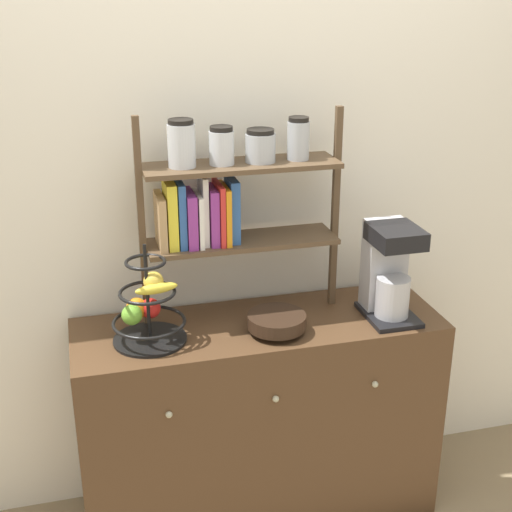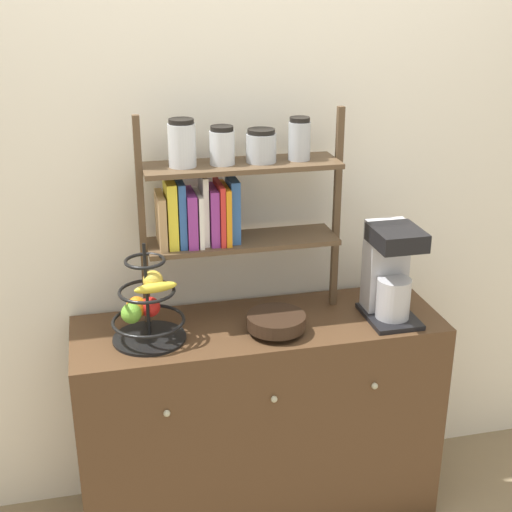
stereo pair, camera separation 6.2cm
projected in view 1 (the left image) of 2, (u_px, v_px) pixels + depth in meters
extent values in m
cube|color=silver|center=(241.00, 185.00, 2.70)|extent=(7.00, 0.05, 2.60)
cube|color=#4C331E|center=(259.00, 419.00, 2.79)|extent=(1.37, 0.44, 0.84)
sphere|color=#B2AD8C|center=(169.00, 415.00, 2.41)|extent=(0.02, 0.02, 0.02)
sphere|color=#B2AD8C|center=(276.00, 399.00, 2.50)|extent=(0.02, 0.02, 0.02)
sphere|color=#B2AD8C|center=(375.00, 384.00, 2.58)|extent=(0.02, 0.02, 0.02)
cube|color=black|center=(388.00, 315.00, 2.68)|extent=(0.18, 0.24, 0.02)
cube|color=#B7B7BC|center=(384.00, 264.00, 2.67)|extent=(0.15, 0.10, 0.34)
cylinder|color=#B7B7BC|center=(392.00, 297.00, 2.62)|extent=(0.13, 0.13, 0.15)
cube|color=black|center=(396.00, 236.00, 2.55)|extent=(0.17, 0.20, 0.06)
cylinder|color=black|center=(150.00, 339.00, 2.50)|extent=(0.26, 0.26, 0.01)
cylinder|color=black|center=(147.00, 293.00, 2.44)|extent=(0.01, 0.01, 0.35)
torus|color=black|center=(149.00, 322.00, 2.48)|extent=(0.26, 0.26, 0.01)
torus|color=black|center=(147.00, 293.00, 2.44)|extent=(0.20, 0.20, 0.01)
torus|color=black|center=(145.00, 262.00, 2.40)|extent=(0.14, 0.14, 0.01)
sphere|color=red|center=(150.00, 308.00, 2.50)|extent=(0.07, 0.07, 0.07)
sphere|color=#6BAD33|center=(132.00, 315.00, 2.45)|extent=(0.07, 0.07, 0.07)
sphere|color=orange|center=(137.00, 308.00, 2.49)|extent=(0.08, 0.08, 0.08)
ellipsoid|color=yellow|center=(157.00, 289.00, 2.41)|extent=(0.15, 0.06, 0.04)
sphere|color=gold|center=(153.00, 281.00, 2.44)|extent=(0.07, 0.07, 0.07)
cylinder|color=black|center=(277.00, 330.00, 2.56)|extent=(0.12, 0.12, 0.02)
cylinder|color=black|center=(277.00, 321.00, 2.55)|extent=(0.21, 0.21, 0.05)
cube|color=brown|center=(142.00, 226.00, 2.48)|extent=(0.02, 0.02, 0.77)
cube|color=brown|center=(335.00, 210.00, 2.65)|extent=(0.02, 0.02, 0.77)
cube|color=brown|center=(242.00, 241.00, 2.60)|extent=(0.69, 0.20, 0.02)
cube|color=brown|center=(241.00, 166.00, 2.50)|extent=(0.69, 0.20, 0.02)
cube|color=tan|center=(161.00, 221.00, 2.49)|extent=(0.03, 0.16, 0.19)
cube|color=yellow|center=(170.00, 214.00, 2.49)|extent=(0.03, 0.14, 0.24)
cube|color=#2D599E|center=(180.00, 213.00, 2.50)|extent=(0.03, 0.14, 0.23)
cube|color=#8C338C|center=(189.00, 218.00, 2.52)|extent=(0.03, 0.16, 0.19)
cube|color=white|center=(198.00, 218.00, 2.53)|extent=(0.02, 0.16, 0.19)
cube|color=white|center=(203.00, 209.00, 2.52)|extent=(0.02, 0.12, 0.25)
cube|color=#8C338C|center=(212.00, 215.00, 2.53)|extent=(0.03, 0.15, 0.20)
cube|color=red|center=(219.00, 212.00, 2.54)|extent=(0.02, 0.16, 0.22)
cube|color=orange|center=(225.00, 213.00, 2.54)|extent=(0.02, 0.16, 0.21)
cube|color=#2D599E|center=(232.00, 210.00, 2.55)|extent=(0.03, 0.12, 0.23)
cylinder|color=silver|center=(182.00, 146.00, 2.42)|extent=(0.10, 0.10, 0.15)
cylinder|color=black|center=(181.00, 122.00, 2.39)|extent=(0.09, 0.09, 0.02)
cylinder|color=silver|center=(222.00, 148.00, 2.45)|extent=(0.09, 0.09, 0.12)
cylinder|color=black|center=(221.00, 129.00, 2.43)|extent=(0.08, 0.08, 0.02)
cylinder|color=#ADB2B7|center=(260.00, 148.00, 2.49)|extent=(0.11, 0.11, 0.10)
cylinder|color=black|center=(260.00, 131.00, 2.47)|extent=(0.10, 0.10, 0.02)
cylinder|color=#ADB2B7|center=(298.00, 141.00, 2.52)|extent=(0.08, 0.08, 0.14)
cylinder|color=black|center=(299.00, 119.00, 2.49)|extent=(0.07, 0.07, 0.02)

